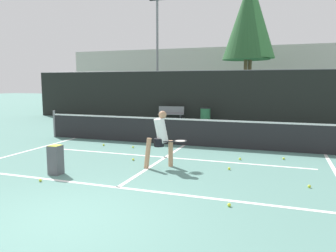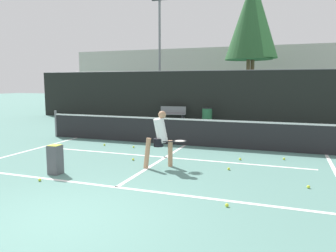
# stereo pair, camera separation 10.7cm
# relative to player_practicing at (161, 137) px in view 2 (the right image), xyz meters

# --- Properties ---
(ground_plane) EXTENTS (100.00, 100.00, 0.00)m
(ground_plane) POSITION_rel_player_practicing_xyz_m (-0.27, -3.69, -0.81)
(ground_plane) COLOR slate
(court_baseline_near) EXTENTS (11.00, 0.10, 0.01)m
(court_baseline_near) POSITION_rel_player_practicing_xyz_m (-0.27, -1.87, -0.80)
(court_baseline_near) COLOR white
(court_baseline_near) RESTS_ON ground
(court_service_line) EXTENTS (8.25, 0.10, 0.01)m
(court_service_line) POSITION_rel_player_practicing_xyz_m (-0.27, 1.09, -0.80)
(court_service_line) COLOR white
(court_service_line) RESTS_ON ground
(court_center_mark) EXTENTS (0.10, 4.96, 0.01)m
(court_center_mark) POSITION_rel_player_practicing_xyz_m (-0.27, 0.61, -0.80)
(court_center_mark) COLOR white
(court_center_mark) RESTS_ON ground
(court_sideline_left) EXTENTS (0.10, 5.96, 0.01)m
(court_sideline_left) POSITION_rel_player_practicing_xyz_m (-4.78, 0.61, -0.80)
(court_sideline_left) COLOR white
(court_sideline_left) RESTS_ON ground
(net) EXTENTS (11.09, 0.09, 1.07)m
(net) POSITION_rel_player_practicing_xyz_m (-0.27, 3.09, -0.30)
(net) COLOR slate
(net) RESTS_ON ground
(fence_back) EXTENTS (24.00, 0.06, 2.86)m
(fence_back) POSITION_rel_player_practicing_xyz_m (-0.27, 10.13, 0.62)
(fence_back) COLOR black
(fence_back) RESTS_ON ground
(player_practicing) EXTENTS (1.14, 0.66, 1.48)m
(player_practicing) POSITION_rel_player_practicing_xyz_m (0.00, 0.00, 0.00)
(player_practicing) COLOR tan
(player_practicing) RESTS_ON ground
(tennis_ball_scattered_0) EXTENTS (0.07, 0.07, 0.07)m
(tennis_ball_scattered_0) POSITION_rel_player_practicing_xyz_m (1.72, 0.31, -0.77)
(tennis_ball_scattered_0) COLOR #D1E033
(tennis_ball_scattered_0) RESTS_ON ground
(tennis_ball_scattered_1) EXTENTS (0.07, 0.07, 0.07)m
(tennis_ball_scattered_1) POSITION_rel_player_practicing_xyz_m (3.03, 1.95, -0.77)
(tennis_ball_scattered_1) COLOR #D1E033
(tennis_ball_scattered_1) RESTS_ON ground
(tennis_ball_scattered_2) EXTENTS (0.07, 0.07, 0.07)m
(tennis_ball_scattered_2) POSITION_rel_player_practicing_xyz_m (-1.11, 2.72, -0.77)
(tennis_ball_scattered_2) COLOR #D1E033
(tennis_ball_scattered_2) RESTS_ON ground
(tennis_ball_scattered_3) EXTENTS (0.07, 0.07, 0.07)m
(tennis_ball_scattered_3) POSITION_rel_player_practicing_xyz_m (3.53, -0.56, -0.77)
(tennis_ball_scattered_3) COLOR #D1E033
(tennis_ball_scattered_3) RESTS_ON ground
(tennis_ball_scattered_4) EXTENTS (0.07, 0.07, 0.07)m
(tennis_ball_scattered_4) POSITION_rel_player_practicing_xyz_m (1.85, 1.49, -0.77)
(tennis_ball_scattered_4) COLOR #D1E033
(tennis_ball_scattered_4) RESTS_ON ground
(tennis_ball_scattered_5) EXTENTS (0.07, 0.07, 0.07)m
(tennis_ball_scattered_5) POSITION_rel_player_practicing_xyz_m (-0.99, 0.41, -0.77)
(tennis_ball_scattered_5) COLOR #D1E033
(tennis_ball_scattered_5) RESTS_ON ground
(tennis_ball_scattered_6) EXTENTS (0.07, 0.07, 0.07)m
(tennis_ball_scattered_6) POSITION_rel_player_practicing_xyz_m (2.11, -2.17, -0.77)
(tennis_ball_scattered_6) COLOR #D1E033
(tennis_ball_scattered_6) RESTS_ON ground
(tennis_ball_scattered_7) EXTENTS (0.07, 0.07, 0.07)m
(tennis_ball_scattered_7) POSITION_rel_player_practicing_xyz_m (-2.09, -2.08, -0.77)
(tennis_ball_scattered_7) COLOR #D1E033
(tennis_ball_scattered_7) RESTS_ON ground
(tennis_ball_scattered_8) EXTENTS (0.07, 0.07, 0.07)m
(tennis_ball_scattered_8) POSITION_rel_player_practicing_xyz_m (-2.90, 2.04, -0.77)
(tennis_ball_scattered_8) COLOR #D1E033
(tennis_ball_scattered_8) RESTS_ON ground
(tennis_ball_scattered_9) EXTENTS (0.07, 0.07, 0.07)m
(tennis_ball_scattered_9) POSITION_rel_player_practicing_xyz_m (-1.78, 2.05, -0.77)
(tennis_ball_scattered_9) COLOR #D1E033
(tennis_ball_scattered_9) RESTS_ON ground
(ball_hopper) EXTENTS (0.28, 0.28, 0.71)m
(ball_hopper) POSITION_rel_player_practicing_xyz_m (-2.15, -1.46, -0.44)
(ball_hopper) COLOR #4C4C51
(ball_hopper) RESTS_ON ground
(courtside_bench) EXTENTS (1.48, 0.59, 0.86)m
(courtside_bench) POSITION_rel_player_practicing_xyz_m (-2.95, 9.49, -0.35)
(courtside_bench) COLOR slate
(courtside_bench) RESTS_ON ground
(trash_bin) EXTENTS (0.56, 0.56, 0.85)m
(trash_bin) POSITION_rel_player_practicing_xyz_m (-0.97, 9.41, -0.38)
(trash_bin) COLOR #28603D
(trash_bin) RESTS_ON ground
(parked_car) EXTENTS (1.69, 4.03, 1.48)m
(parked_car) POSITION_rel_player_practicing_xyz_m (-4.93, 14.48, -0.18)
(parked_car) COLOR navy
(parked_car) RESTS_ON ground
(floodlight_mast) EXTENTS (1.10, 0.24, 8.17)m
(floodlight_mast) POSITION_rel_player_practicing_xyz_m (-5.51, 14.04, 4.42)
(floodlight_mast) COLOR slate
(floodlight_mast) RESTS_ON ground
(tree_west) EXTENTS (3.48, 3.48, 9.27)m
(tree_west) POSITION_rel_player_practicing_xyz_m (0.22, 17.36, 5.74)
(tree_west) COLOR brown
(tree_west) RESTS_ON ground
(tree_mid) EXTENTS (3.57, 3.57, 9.53)m
(tree_mid) POSITION_rel_player_practicing_xyz_m (0.50, 17.67, 5.92)
(tree_mid) COLOR brown
(tree_mid) RESTS_ON ground
(building_far) EXTENTS (36.00, 2.40, 5.43)m
(building_far) POSITION_rel_player_practicing_xyz_m (-0.27, 23.91, 1.91)
(building_far) COLOR #B2ADA3
(building_far) RESTS_ON ground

